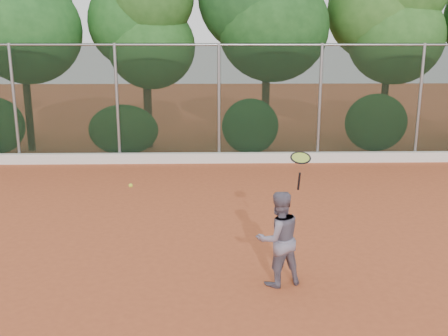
{
  "coord_description": "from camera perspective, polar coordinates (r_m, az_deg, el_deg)",
  "views": [
    {
      "loc": [
        -0.22,
        -7.79,
        3.39
      ],
      "look_at": [
        0.0,
        1.0,
        1.25
      ],
      "focal_mm": 40.0,
      "sensor_mm": 36.0,
      "label": 1
    }
  ],
  "objects": [
    {
      "name": "ground",
      "position": [
        8.5,
        0.17,
        -9.83
      ],
      "size": [
        80.0,
        80.0,
        0.0
      ],
      "primitive_type": "plane",
      "color": "#B3502A",
      "rests_on": "ground"
    },
    {
      "name": "concrete_curb",
      "position": [
        14.97,
        -0.55,
        1.17
      ],
      "size": [
        24.0,
        0.2,
        0.3
      ],
      "primitive_type": "cube",
      "color": "silver",
      "rests_on": "ground"
    },
    {
      "name": "tennis_player",
      "position": [
        7.29,
        6.23,
        -8.01
      ],
      "size": [
        0.82,
        0.73,
        1.41
      ],
      "primitive_type": "imported",
      "rotation": [
        0.0,
        0.0,
        3.47
      ],
      "color": "slate",
      "rests_on": "ground"
    },
    {
      "name": "chainlink_fence",
      "position": [
        14.87,
        -0.58,
        7.76
      ],
      "size": [
        24.09,
        0.09,
        3.5
      ],
      "color": "black",
      "rests_on": "ground"
    },
    {
      "name": "foliage_backdrop",
      "position": [
        16.81,
        -2.66,
        17.11
      ],
      "size": [
        23.7,
        3.63,
        7.55
      ],
      "color": "#412919",
      "rests_on": "ground"
    },
    {
      "name": "tennis_racket",
      "position": [
        6.9,
        8.73,
        0.85
      ],
      "size": [
        0.29,
        0.28,
        0.56
      ],
      "color": "black",
      "rests_on": "ground"
    },
    {
      "name": "tennis_ball_in_flight",
      "position": [
        7.68,
        -10.62,
        -1.98
      ],
      "size": [
        0.06,
        0.06,
        0.06
      ],
      "color": "#CDD831",
      "rests_on": "ground"
    }
  ]
}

